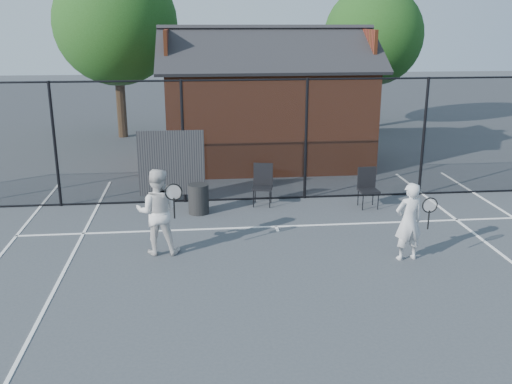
{
  "coord_description": "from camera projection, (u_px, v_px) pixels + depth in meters",
  "views": [
    {
      "loc": [
        -1.65,
        -8.57,
        4.34
      ],
      "look_at": [
        -0.54,
        2.04,
        1.1
      ],
      "focal_mm": 40.0,
      "sensor_mm": 36.0,
      "label": 1
    }
  ],
  "objects": [
    {
      "name": "clubhouse",
      "position": [
        266.0,
        111.0,
        17.73
      ],
      "size": [
        6.5,
        4.36,
        4.19
      ],
      "color": "brown",
      "rests_on": "ground"
    },
    {
      "name": "ground",
      "position": [
        301.0,
        289.0,
        9.58
      ],
      "size": [
        80.0,
        80.0,
        0.0
      ],
      "primitive_type": "plane",
      "color": "#3F4448",
      "rests_on": "ground"
    },
    {
      "name": "waste_bin",
      "position": [
        199.0,
        199.0,
        13.22
      ],
      "size": [
        0.56,
        0.56,
        0.69
      ],
      "primitive_type": "cylinder",
      "rotation": [
        0.0,
        0.0,
        -0.19
      ],
      "color": "black",
      "rests_on": "ground"
    },
    {
      "name": "tree_right",
      "position": [
        374.0,
        36.0,
        22.85
      ],
      "size": [
        3.97,
        3.97,
        5.7
      ],
      "color": "black",
      "rests_on": "ground"
    },
    {
      "name": "fence",
      "position": [
        253.0,
        143.0,
        13.89
      ],
      "size": [
        22.04,
        3.0,
        3.0
      ],
      "color": "black",
      "rests_on": "ground"
    },
    {
      "name": "court_lines",
      "position": [
        317.0,
        329.0,
        8.32
      ],
      "size": [
        11.02,
        18.0,
        0.01
      ],
      "color": "white",
      "rests_on": "ground"
    },
    {
      "name": "chair_left",
      "position": [
        262.0,
        186.0,
        13.75
      ],
      "size": [
        0.56,
        0.57,
        0.98
      ],
      "primitive_type": "cube",
      "rotation": [
        0.0,
        0.0,
        -0.2
      ],
      "color": "black",
      "rests_on": "ground"
    },
    {
      "name": "player_front",
      "position": [
        409.0,
        221.0,
        10.55
      ],
      "size": [
        0.69,
        0.53,
        1.5
      ],
      "color": "silver",
      "rests_on": "ground"
    },
    {
      "name": "chair_right",
      "position": [
        369.0,
        189.0,
        13.58
      ],
      "size": [
        0.46,
        0.48,
        0.93
      ],
      "primitive_type": "cube",
      "rotation": [
        0.0,
        0.0,
        0.03
      ],
      "color": "black",
      "rests_on": "ground"
    },
    {
      "name": "player_back",
      "position": [
        157.0,
        212.0,
        10.83
      ],
      "size": [
        0.93,
        0.69,
        1.67
      ],
      "color": "silver",
      "rests_on": "ground"
    },
    {
      "name": "tree_left",
      "position": [
        116.0,
        24.0,
        20.77
      ],
      "size": [
        4.48,
        4.48,
        6.44
      ],
      "color": "black",
      "rests_on": "ground"
    }
  ]
}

